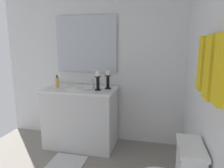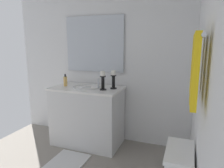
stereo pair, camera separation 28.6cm
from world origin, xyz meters
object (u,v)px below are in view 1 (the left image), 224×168
Objects in this scene: vanity_cabinet at (81,117)px; towel_near_vanity at (201,63)px; sink_basin at (80,91)px; towel_center at (209,67)px; soap_bottle at (57,82)px; towel_near_corner at (220,69)px; mirror at (86,44)px; towel_bar at (215,38)px; candle_holder_tall at (108,79)px; bath_mat at (63,168)px; candle_holder_short at (98,80)px.

vanity_cabinet is 1.95m from towel_near_vanity.
sink_basin is 0.97× the size of towel_center.
towel_center reaches higher than vanity_cabinet.
towel_near_corner is at bearing 49.55° from soap_bottle.
mirror reaches higher than towel_bar.
candle_holder_tall is at bearing 95.33° from soap_bottle.
mirror is at bearing -137.70° from towel_center.
towel_near_vanity and towel_center have the same top height.
towel_near_corner is (0.25, 0.00, 0.02)m from towel_center.
bath_mat is (-0.38, -1.40, -1.33)m from towel_near_vanity.
soap_bottle is at bearing -84.67° from candle_holder_tall.
mirror is 2.47× the size of towel_near_corner.
vanity_cabinet is 0.61m from soap_bottle.
towel_near_corner is (1.50, 1.40, 0.92)m from vanity_cabinet.
vanity_cabinet is 2.25m from towel_near_corner.
candle_holder_tall is at bearing 137.38° from candle_holder_short.
towel_center is at bearing 48.05° from sink_basin.
mirror is at bearing 179.99° from vanity_cabinet.
bath_mat is at bearing -122.11° from towel_near_corner.
towel_center is 1.09× the size of towel_near_corner.
vanity_cabinet is 0.69m from candle_holder_tall.
towel_near_vanity is at bearing 180.00° from towel_center.
candle_holder_tall is 1.27m from bath_mat.
sink_basin is 0.54× the size of towel_bar.
vanity_cabinet is at bearing -125.82° from towel_near_vanity.
sink_basin is at bearing -82.35° from candle_holder_tall.
sink_basin is 1.57× the size of candle_holder_tall.
towel_near_vanity is (-0.25, -0.02, -0.18)m from towel_bar.
towel_center is at bearing 65.73° from bath_mat.
candle_holder_tall is (0.23, 0.40, -0.48)m from mirror.
bath_mat is at bearing -0.00° from mirror.
candle_holder_short is 0.64m from soap_bottle.
soap_bottle is at bearing -125.41° from towel_center.
vanity_cabinet is at bearing -103.10° from candle_holder_short.
towel_center is at bearing 54.59° from soap_bottle.
candle_holder_short is at bearing -42.62° from candle_holder_tall.
mirror is at bearing -137.33° from towel_bar.
towel_near_corner is at bearing 0.00° from towel_center.
towel_bar is 0.31m from towel_near_vanity.
sink_basin is 0.43m from candle_holder_tall.
mirror is at bearing -119.88° from candle_holder_tall.
soap_bottle reaches higher than bath_mat.
towel_near_corner is (1.49, 1.74, 0.41)m from soap_bottle.
towel_near_vanity reaches higher than candle_holder_short.
soap_bottle is (0.02, -0.35, 0.11)m from sink_basin.
bath_mat is at bearing -114.27° from towel_center.
candle_holder_tall reaches higher than bath_mat.
candle_holder_short is 1.18m from bath_mat.
candle_holder_tall is 0.63× the size of towel_near_vanity.
towel_near_vanity is (0.94, 1.11, 0.34)m from candle_holder_short.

